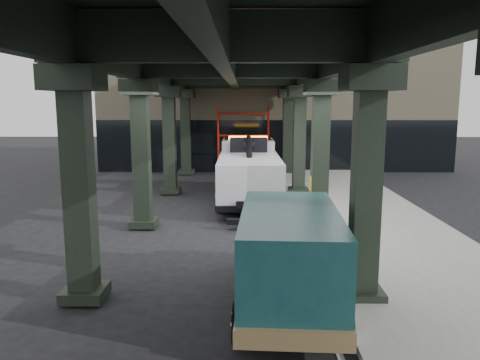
{
  "coord_description": "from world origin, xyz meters",
  "views": [
    {
      "loc": [
        0.06,
        -13.6,
        4.27
      ],
      "look_at": [
        -0.08,
        1.82,
        1.7
      ],
      "focal_mm": 35.0,
      "sensor_mm": 36.0,
      "label": 1
    }
  ],
  "objects": [
    {
      "name": "towed_van",
      "position": [
        1.0,
        -4.21,
        1.14
      ],
      "size": [
        2.35,
        5.35,
        2.13
      ],
      "rotation": [
        0.0,
        0.0,
        -0.05
      ],
      "color": "#113C3F",
      "rests_on": "ground"
    },
    {
      "name": "viaduct",
      "position": [
        -0.4,
        2.0,
        5.46
      ],
      "size": [
        7.4,
        32.0,
        6.4
      ],
      "color": "black",
      "rests_on": "ground"
    },
    {
      "name": "sidewalk",
      "position": [
        4.5,
        2.0,
        0.07
      ],
      "size": [
        5.0,
        40.0,
        0.15
      ],
      "primitive_type": "cube",
      "color": "gray",
      "rests_on": "ground"
    },
    {
      "name": "ground",
      "position": [
        0.0,
        0.0,
        0.0
      ],
      "size": [
        90.0,
        90.0,
        0.0
      ],
      "primitive_type": "plane",
      "color": "black",
      "rests_on": "ground"
    },
    {
      "name": "lane_stripe",
      "position": [
        1.7,
        2.0,
        0.01
      ],
      "size": [
        0.12,
        38.0,
        0.01
      ],
      "primitive_type": "cube",
      "color": "silver",
      "rests_on": "ground"
    },
    {
      "name": "tow_truck",
      "position": [
        0.25,
        6.72,
        1.38
      ],
      "size": [
        2.69,
        8.68,
        2.83
      ],
      "rotation": [
        0.0,
        0.0,
        0.01
      ],
      "color": "black",
      "rests_on": "ground"
    },
    {
      "name": "scaffolding",
      "position": [
        0.0,
        14.64,
        2.11
      ],
      "size": [
        3.08,
        0.88,
        4.0
      ],
      "color": "red",
      "rests_on": "ground"
    },
    {
      "name": "building",
      "position": [
        2.0,
        20.0,
        4.0
      ],
      "size": [
        22.0,
        10.0,
        8.0
      ],
      "primitive_type": "cube",
      "color": "#C6B793",
      "rests_on": "ground"
    }
  ]
}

